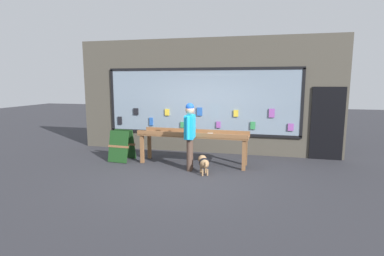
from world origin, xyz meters
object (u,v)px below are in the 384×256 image
at_px(display_table_main, 193,137).
at_px(small_dog, 204,163).
at_px(person_browsing, 190,131).
at_px(sandwich_board_sign, 122,145).

height_order(display_table_main, small_dog, display_table_main).
relative_size(display_table_main, person_browsing, 1.76).
xyz_separation_m(small_dog, sandwich_board_sign, (-2.52, 0.70, 0.16)).
height_order(display_table_main, person_browsing, person_browsing).
xyz_separation_m(person_browsing, sandwich_board_sign, (-2.12, 0.46, -0.57)).
relative_size(person_browsing, sandwich_board_sign, 1.96).
bearing_deg(display_table_main, person_browsing, -84.87).
distance_m(display_table_main, small_dog, 1.05).
height_order(display_table_main, sandwich_board_sign, display_table_main).
bearing_deg(display_table_main, small_dog, -60.68).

